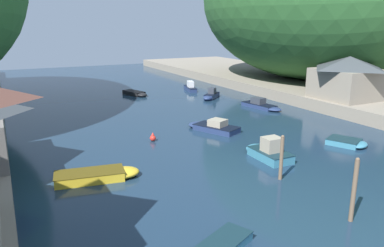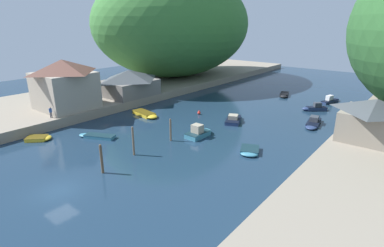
% 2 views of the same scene
% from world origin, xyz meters
% --- Properties ---
extents(water_surface, '(130.00, 130.00, 0.00)m').
position_xyz_m(water_surface, '(0.00, 30.00, 0.00)').
color(water_surface, '#192D42').
rests_on(water_surface, ground).
extents(right_bank, '(22.00, 120.00, 1.47)m').
position_xyz_m(right_bank, '(27.74, 30.00, 0.74)').
color(right_bank, gray).
rests_on(right_bank, ground).
extents(right_bank_cottage, '(7.43, 7.36, 5.08)m').
position_xyz_m(right_bank_cottage, '(20.76, 29.13, 4.10)').
color(right_bank_cottage, gray).
rests_on(right_bank_cottage, right_bank).
extents(boat_open_rowboat, '(3.25, 3.81, 0.51)m').
position_xyz_m(boat_open_rowboat, '(9.74, 19.10, 0.25)').
color(boat_open_rowboat, teal).
rests_on(boat_open_rowboat, water_surface).
extents(boat_cabin_cruiser, '(5.86, 2.77, 0.64)m').
position_xyz_m(boat_cabin_cruiser, '(-11.31, 21.60, 0.32)').
color(boat_cabin_cruiser, gold).
rests_on(boat_cabin_cruiser, water_surface).
extents(boat_far_upstream, '(4.11, 3.83, 1.48)m').
position_xyz_m(boat_far_upstream, '(9.71, 43.02, 0.46)').
color(boat_far_upstream, navy).
rests_on(boat_far_upstream, water_surface).
extents(boat_red_skiff, '(4.12, 5.85, 1.21)m').
position_xyz_m(boat_red_skiff, '(1.58, 28.71, 0.38)').
color(boat_red_skiff, navy).
rests_on(boat_red_skiff, water_surface).
extents(boat_moored_right, '(2.46, 5.77, 1.52)m').
position_xyz_m(boat_moored_right, '(10.39, 51.04, 0.45)').
color(boat_moored_right, navy).
rests_on(boat_moored_right, water_surface).
extents(boat_small_dinghy, '(2.64, 6.04, 1.26)m').
position_xyz_m(boat_small_dinghy, '(12.29, 34.61, 0.38)').
color(boat_small_dinghy, navy).
rests_on(boat_small_dinghy, water_surface).
extents(boat_navy_launch, '(2.91, 4.89, 0.61)m').
position_xyz_m(boat_navy_launch, '(1.08, 50.17, 0.30)').
color(boat_navy_launch, black).
rests_on(boat_navy_launch, water_surface).
extents(boat_far_right_bank, '(2.09, 4.42, 1.81)m').
position_xyz_m(boat_far_right_bank, '(1.47, 19.85, 0.54)').
color(boat_far_right_bank, teal).
rests_on(boat_far_right_bank, water_surface).
extents(mooring_post_second, '(0.24, 0.24, 3.60)m').
position_xyz_m(mooring_post_second, '(-0.77, 9.90, 1.81)').
color(mooring_post_second, brown).
rests_on(mooring_post_second, water_surface).
extents(mooring_post_middle, '(0.25, 0.25, 3.13)m').
position_xyz_m(mooring_post_middle, '(-0.44, 16.01, 1.57)').
color(mooring_post_middle, brown).
rests_on(mooring_post_middle, water_surface).
extents(channel_buoy_near, '(0.55, 0.55, 0.82)m').
position_xyz_m(channel_buoy_near, '(-4.96, 28.05, 0.32)').
color(channel_buoy_near, red).
rests_on(channel_buoy_near, water_surface).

